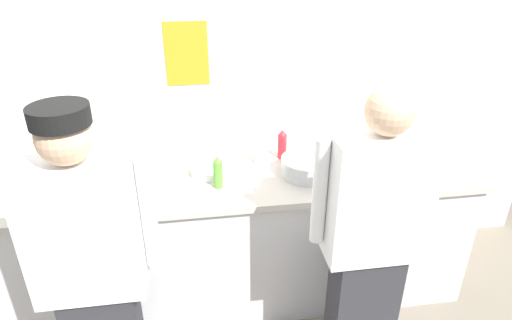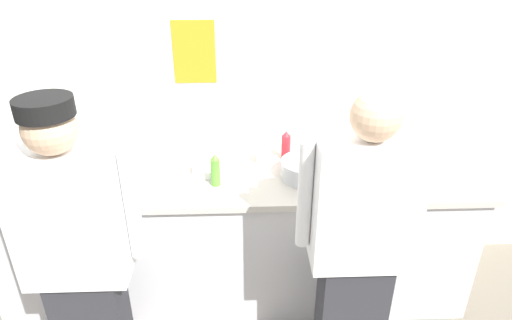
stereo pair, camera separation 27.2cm
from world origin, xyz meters
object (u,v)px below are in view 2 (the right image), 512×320
(chef_center, at_px, (359,247))
(plate_stack_front, at_px, (210,168))
(deli_cup, at_px, (263,157))
(chefs_knife, at_px, (27,183))
(squeeze_bottle_secondary, at_px, (215,170))
(chef_near_left, at_px, (79,258))
(ramekin_green_sauce, at_px, (414,174))
(mixing_bowl_steel, at_px, (308,169))
(squeeze_bottle_primary, at_px, (286,146))
(ramekin_red_sauce, at_px, (389,160))
(sheet_tray, at_px, (142,176))

(chef_center, height_order, plate_stack_front, chef_center)
(deli_cup, xyz_separation_m, chefs_knife, (-1.42, -0.21, -0.04))
(squeeze_bottle_secondary, height_order, deli_cup, squeeze_bottle_secondary)
(chef_center, bearing_deg, squeeze_bottle_secondary, 141.13)
(chef_near_left, height_order, ramekin_green_sauce, chef_near_left)
(squeeze_bottle_secondary, bearing_deg, mixing_bowl_steel, 7.39)
(chef_center, bearing_deg, chef_near_left, -178.14)
(squeeze_bottle_primary, distance_m, ramekin_red_sauce, 0.67)
(sheet_tray, xyz_separation_m, ramekin_red_sauce, (1.57, 0.13, 0.01))
(chef_near_left, height_order, chefs_knife, chef_near_left)
(deli_cup, bearing_deg, plate_stack_front, -164.47)
(chef_near_left, xyz_separation_m, ramekin_green_sauce, (1.82, 0.67, 0.04))
(chef_near_left, xyz_separation_m, ramekin_red_sauce, (1.72, 0.86, 0.04))
(ramekin_red_sauce, height_order, chefs_knife, ramekin_red_sauce)
(plate_stack_front, distance_m, squeeze_bottle_primary, 0.52)
(chef_center, bearing_deg, deli_cup, 116.56)
(plate_stack_front, height_order, sheet_tray, plate_stack_front)
(squeeze_bottle_primary, relative_size, deli_cup, 2.23)
(sheet_tray, distance_m, chefs_knife, 0.67)
(ramekin_green_sauce, xyz_separation_m, ramekin_red_sauce, (-0.10, 0.19, 0.00))
(squeeze_bottle_secondary, bearing_deg, chef_center, -38.87)
(chef_near_left, distance_m, sheet_tray, 0.74)
(chef_center, relative_size, chefs_knife, 6.13)
(squeeze_bottle_primary, xyz_separation_m, squeeze_bottle_secondary, (-0.45, -0.32, 0.00))
(squeeze_bottle_primary, bearing_deg, plate_stack_front, -162.93)
(sheet_tray, bearing_deg, chefs_knife, -175.43)
(mixing_bowl_steel, distance_m, sheet_tray, 1.01)
(mixing_bowl_steel, height_order, deli_cup, mixing_bowl_steel)
(squeeze_bottle_primary, xyz_separation_m, chefs_knife, (-1.57, -0.27, -0.09))
(deli_cup, bearing_deg, sheet_tray, -167.89)
(plate_stack_front, bearing_deg, ramekin_red_sauce, 3.26)
(mixing_bowl_steel, bearing_deg, deli_cup, 143.31)
(plate_stack_front, xyz_separation_m, squeeze_bottle_primary, (0.49, 0.15, 0.07))
(chef_center, bearing_deg, mixing_bowl_steel, 103.94)
(squeeze_bottle_primary, distance_m, deli_cup, 0.17)
(squeeze_bottle_secondary, distance_m, ramekin_green_sauce, 1.21)
(squeeze_bottle_secondary, relative_size, chefs_knife, 0.74)
(ramekin_green_sauce, bearing_deg, ramekin_red_sauce, 118.06)
(ramekin_red_sauce, height_order, deli_cup, deli_cup)
(ramekin_green_sauce, distance_m, deli_cup, 0.94)
(sheet_tray, xyz_separation_m, squeeze_bottle_primary, (0.90, 0.22, 0.08))
(ramekin_red_sauce, bearing_deg, chef_center, -115.65)
(ramekin_green_sauce, distance_m, chefs_knife, 2.34)
(mixing_bowl_steel, distance_m, ramekin_green_sauce, 0.66)
(chef_center, xyz_separation_m, ramekin_green_sauce, (0.49, 0.63, 0.05))
(ramekin_green_sauce, relative_size, ramekin_red_sauce, 1.03)
(ramekin_green_sauce, relative_size, deli_cup, 1.06)
(squeeze_bottle_primary, distance_m, squeeze_bottle_secondary, 0.55)
(squeeze_bottle_primary, bearing_deg, squeeze_bottle_secondary, -144.10)
(chef_near_left, height_order, chef_center, chef_near_left)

